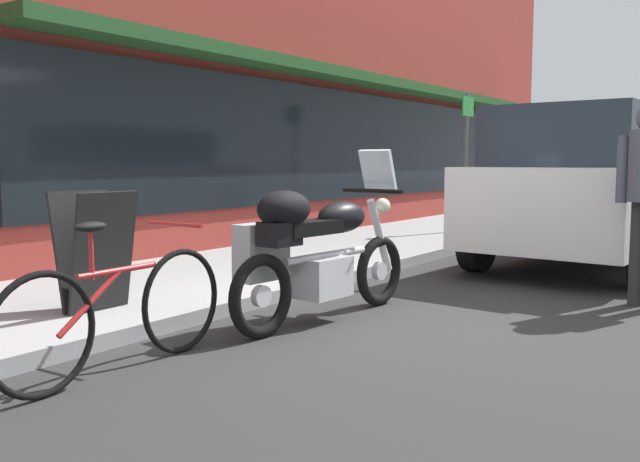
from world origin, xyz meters
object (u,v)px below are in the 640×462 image
at_px(parked_minivan, 600,185).
at_px(parking_sign_pole, 466,150).
at_px(touring_motorcycle, 313,248).
at_px(parked_bicycle, 118,311).
at_px(sandwich_board_sign, 95,251).

relative_size(parked_minivan, parking_sign_pole, 2.18).
bearing_deg(parked_minivan, touring_motorcycle, 166.29).
bearing_deg(parked_bicycle, parked_minivan, -11.82).
relative_size(parked_bicycle, parked_minivan, 0.36).
relative_size(sandwich_board_sign, parking_sign_pole, 0.41).
height_order(parked_bicycle, sandwich_board_sign, sandwich_board_sign).
distance_m(parked_bicycle, parked_minivan, 6.55).
bearing_deg(touring_motorcycle, sandwich_board_sign, 127.27).
relative_size(parked_bicycle, sandwich_board_sign, 1.91).
distance_m(parked_bicycle, sandwich_board_sign, 1.37).
bearing_deg(sandwich_board_sign, parked_minivan, -23.71).
height_order(touring_motorcycle, parking_sign_pole, parking_sign_pole).
bearing_deg(touring_motorcycle, parking_sign_pole, 12.15).
bearing_deg(sandwich_board_sign, parking_sign_pole, 0.09).
distance_m(touring_motorcycle, parked_minivan, 4.79).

